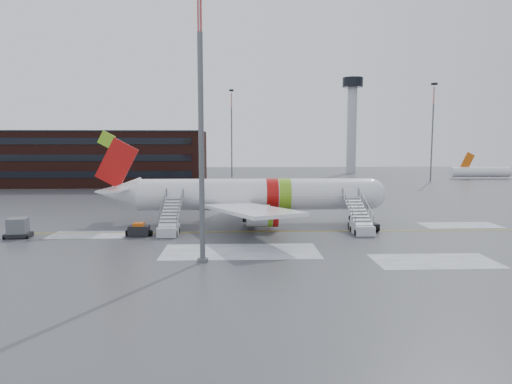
{
  "coord_description": "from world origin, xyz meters",
  "views": [
    {
      "loc": [
        -6.18,
        -50.16,
        9.78
      ],
      "look_at": [
        -4.13,
        2.61,
        4.0
      ],
      "focal_mm": 32.0,
      "sensor_mm": 36.0,
      "label": 1
    }
  ],
  "objects_px": {
    "airliner": "(248,195)",
    "pushback_tug": "(362,225)",
    "airstair_aft": "(170,224)",
    "uld_container": "(18,229)",
    "baggage_tractor": "(139,230)",
    "airstair_fwd": "(360,223)",
    "light_mast_near": "(201,113)"
  },
  "relations": [
    {
      "from": "baggage_tractor",
      "to": "light_mast_near",
      "type": "height_order",
      "value": "light_mast_near"
    },
    {
      "from": "airliner",
      "to": "baggage_tractor",
      "type": "distance_m",
      "value": 14.0
    },
    {
      "from": "airstair_fwd",
      "to": "pushback_tug",
      "type": "height_order",
      "value": "airstair_fwd"
    },
    {
      "from": "uld_container",
      "to": "baggage_tractor",
      "type": "distance_m",
      "value": 12.28
    },
    {
      "from": "airstair_fwd",
      "to": "light_mast_near",
      "type": "xyz_separation_m",
      "value": [
        -16.15,
        -11.5,
        10.99
      ]
    },
    {
      "from": "airliner",
      "to": "light_mast_near",
      "type": "height_order",
      "value": "light_mast_near"
    },
    {
      "from": "baggage_tractor",
      "to": "light_mast_near",
      "type": "xyz_separation_m",
      "value": [
        7.45,
        -10.58,
        11.45
      ]
    },
    {
      "from": "airstair_fwd",
      "to": "light_mast_near",
      "type": "height_order",
      "value": "light_mast_near"
    },
    {
      "from": "pushback_tug",
      "to": "baggage_tractor",
      "type": "bearing_deg",
      "value": -176.19
    },
    {
      "from": "pushback_tug",
      "to": "baggage_tractor",
      "type": "relative_size",
      "value": 1.21
    },
    {
      "from": "airstair_fwd",
      "to": "airstair_aft",
      "type": "distance_m",
      "value": 20.56
    },
    {
      "from": "light_mast_near",
      "to": "pushback_tug",
      "type": "bearing_deg",
      "value": 36.35
    },
    {
      "from": "airliner",
      "to": "airstair_aft",
      "type": "relative_size",
      "value": 4.55
    },
    {
      "from": "baggage_tractor",
      "to": "light_mast_near",
      "type": "distance_m",
      "value": 17.28
    },
    {
      "from": "uld_container",
      "to": "airliner",
      "type": "bearing_deg",
      "value": 17.94
    },
    {
      "from": "pushback_tug",
      "to": "airliner",
      "type": "bearing_deg",
      "value": 154.86
    },
    {
      "from": "pushback_tug",
      "to": "light_mast_near",
      "type": "relative_size",
      "value": 0.14
    },
    {
      "from": "airstair_fwd",
      "to": "uld_container",
      "type": "xyz_separation_m",
      "value": [
        -35.88,
        -1.16,
        -0.12
      ]
    },
    {
      "from": "airliner",
      "to": "pushback_tug",
      "type": "xyz_separation_m",
      "value": [
        12.49,
        -5.86,
        -2.65
      ]
    },
    {
      "from": "airstair_fwd",
      "to": "airstair_aft",
      "type": "relative_size",
      "value": 1.0
    },
    {
      "from": "pushback_tug",
      "to": "baggage_tractor",
      "type": "height_order",
      "value": "pushback_tug"
    },
    {
      "from": "airstair_fwd",
      "to": "baggage_tractor",
      "type": "distance_m",
      "value": 23.63
    },
    {
      "from": "airstair_fwd",
      "to": "baggage_tractor",
      "type": "relative_size",
      "value": 2.82
    },
    {
      "from": "airstair_fwd",
      "to": "baggage_tractor",
      "type": "xyz_separation_m",
      "value": [
        -23.61,
        -0.92,
        -0.46
      ]
    },
    {
      "from": "airstair_fwd",
      "to": "pushback_tug",
      "type": "xyz_separation_m",
      "value": [
        0.4,
        0.67,
        -0.29
      ]
    },
    {
      "from": "airliner",
      "to": "baggage_tractor",
      "type": "bearing_deg",
      "value": -147.05
    },
    {
      "from": "uld_container",
      "to": "airstair_aft",
      "type": "bearing_deg",
      "value": 4.35
    },
    {
      "from": "pushback_tug",
      "to": "light_mast_near",
      "type": "xyz_separation_m",
      "value": [
        -16.55,
        -12.18,
        11.28
      ]
    },
    {
      "from": "pushback_tug",
      "to": "uld_container",
      "type": "xyz_separation_m",
      "value": [
        -36.28,
        -1.84,
        0.17
      ]
    },
    {
      "from": "airliner",
      "to": "light_mast_near",
      "type": "distance_m",
      "value": 20.41
    },
    {
      "from": "airliner",
      "to": "pushback_tug",
      "type": "height_order",
      "value": "airliner"
    },
    {
      "from": "pushback_tug",
      "to": "airstair_aft",
      "type": "bearing_deg",
      "value": -178.16
    }
  ]
}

